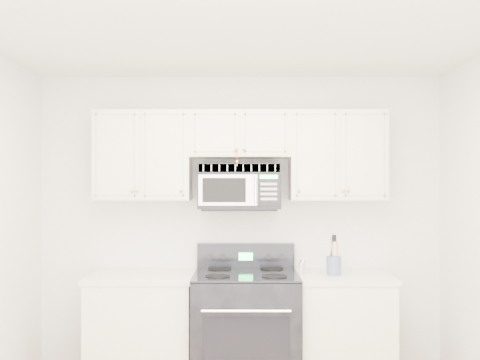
{
  "coord_description": "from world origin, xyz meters",
  "views": [
    {
      "loc": [
        0.02,
        -2.94,
        1.67
      ],
      "look_at": [
        0.0,
        1.3,
        1.69
      ],
      "focal_mm": 40.0,
      "sensor_mm": 36.0,
      "label": 1
    }
  ],
  "objects": [
    {
      "name": "range",
      "position": [
        0.05,
        1.4,
        0.48
      ],
      "size": [
        0.84,
        0.76,
        1.14
      ],
      "color": "black",
      "rests_on": "ground"
    },
    {
      "name": "shaker_salt",
      "position": [
        0.5,
        1.42,
        0.97
      ],
      "size": [
        0.04,
        0.04,
        0.1
      ],
      "color": "#A8A8BD",
      "rests_on": "base_cabinet_right"
    },
    {
      "name": "room",
      "position": [
        0.0,
        0.0,
        1.3
      ],
      "size": [
        3.51,
        3.51,
        2.61
      ],
      "color": "#8B603F",
      "rests_on": "ground"
    },
    {
      "name": "upper_cabinets",
      "position": [
        -0.0,
        1.58,
        1.93
      ],
      "size": [
        2.44,
        0.37,
        0.75
      ],
      "color": "beige",
      "rests_on": "ground"
    },
    {
      "name": "base_cabinet_left",
      "position": [
        -0.8,
        1.44,
        0.43
      ],
      "size": [
        0.86,
        0.65,
        0.92
      ],
      "color": "beige",
      "rests_on": "ground"
    },
    {
      "name": "shaker_pepper",
      "position": [
        0.52,
        1.46,
        0.98
      ],
      "size": [
        0.05,
        0.05,
        0.11
      ],
      "color": "#A8A8BD",
      "rests_on": "base_cabinet_right"
    },
    {
      "name": "utensil_crock",
      "position": [
        0.76,
        1.4,
        1.0
      ],
      "size": [
        0.12,
        0.12,
        0.32
      ],
      "color": "slate",
      "rests_on": "base_cabinet_right"
    },
    {
      "name": "base_cabinet_right",
      "position": [
        0.8,
        1.44,
        0.43
      ],
      "size": [
        0.86,
        0.65,
        0.92
      ],
      "color": "beige",
      "rests_on": "ground"
    },
    {
      "name": "microwave",
      "position": [
        -0.01,
        1.57,
        1.64
      ],
      "size": [
        0.69,
        0.39,
        0.38
      ],
      "color": "black",
      "rests_on": "ground"
    }
  ]
}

